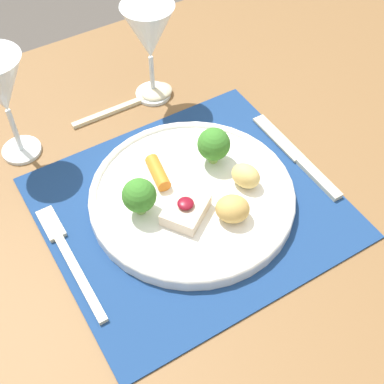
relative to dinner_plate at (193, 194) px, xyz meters
name	(u,v)px	position (x,y,z in m)	size (l,w,h in m)	color
dining_table	(191,243)	(-0.01, -0.01, -0.11)	(1.37, 0.96, 0.73)	brown
placemat	(191,207)	(-0.01, -0.01, -0.02)	(0.40, 0.37, 0.00)	navy
dinner_plate	(193,194)	(0.00, 0.00, 0.00)	(0.30, 0.30, 0.08)	white
fork	(67,253)	(-0.19, 0.01, -0.01)	(0.02, 0.20, 0.01)	beige
knife	(301,161)	(0.18, -0.02, -0.01)	(0.02, 0.20, 0.01)	beige
spoon	(148,95)	(0.05, 0.23, -0.01)	(0.19, 0.05, 0.02)	beige
wine_glass_near	(149,35)	(0.06, 0.24, 0.10)	(0.08, 0.08, 0.17)	white
wine_glass_far	(0,88)	(-0.18, 0.23, 0.11)	(0.08, 0.08, 0.18)	white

